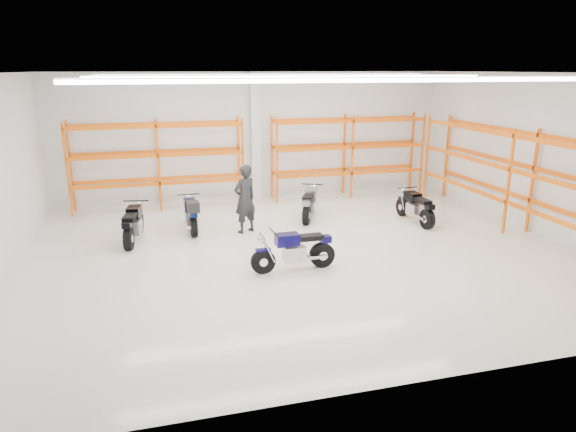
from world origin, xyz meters
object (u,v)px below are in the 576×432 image
object	(u,v)px
motorcycle_back_b	(191,215)
motorcycle_back_d	(416,208)
motorcycle_back_a	(133,225)
motorcycle_back_c	(310,204)
structural_column	(255,138)
standing_man	(245,199)
motorcycle_main	(297,251)

from	to	relation	value
motorcycle_back_b	motorcycle_back_d	xyz separation A→B (m)	(6.75, -0.94, -0.04)
motorcycle_back_a	motorcycle_back_d	size ratio (longest dim) A/B	1.02
motorcycle_back_a	motorcycle_back_c	size ratio (longest dim) A/B	1.09
motorcycle_back_a	motorcycle_back_d	bearing A→B (deg)	-2.58
motorcycle_back_a	motorcycle_back_c	xyz separation A→B (m)	(5.33, 0.89, -0.01)
structural_column	motorcycle_back_d	bearing A→B (deg)	-45.57
motorcycle_back_d	structural_column	world-z (taller)	structural_column
motorcycle_back_a	standing_man	xyz separation A→B (m)	(3.13, 0.08, 0.51)
motorcycle_back_d	standing_man	size ratio (longest dim) A/B	1.03
motorcycle_main	motorcycle_back_b	xyz separation A→B (m)	(-2.15, 3.67, 0.04)
motorcycle_back_d	motorcycle_back_a	bearing A→B (deg)	177.42
motorcycle_back_b	standing_man	bearing A→B (deg)	-17.78
motorcycle_back_d	motorcycle_back_c	bearing A→B (deg)	157.34
motorcycle_back_d	standing_man	bearing A→B (deg)	175.04
motorcycle_back_b	motorcycle_main	bearing A→B (deg)	-59.65
motorcycle_main	motorcycle_back_a	world-z (taller)	motorcycle_back_a
motorcycle_main	motorcycle_back_b	world-z (taller)	motorcycle_back_b
motorcycle_back_c	motorcycle_main	bearing A→B (deg)	-111.29
motorcycle_back_c	structural_column	distance (m)	3.62
motorcycle_main	motorcycle_back_d	size ratio (longest dim) A/B	0.99
motorcycle_back_a	motorcycle_back_c	world-z (taller)	motorcycle_back_a
motorcycle_back_c	standing_man	xyz separation A→B (m)	(-2.20, -0.81, 0.52)
motorcycle_main	standing_man	world-z (taller)	standing_man
standing_man	motorcycle_back_a	bearing A→B (deg)	-26.00
motorcycle_back_c	standing_man	bearing A→B (deg)	-159.77
motorcycle_back_d	standing_man	distance (m)	5.28
motorcycle_back_b	standing_man	size ratio (longest dim) A/B	1.04
motorcycle_main	motorcycle_back_d	bearing A→B (deg)	30.78
motorcycle_main	motorcycle_back_b	bearing A→B (deg)	120.35
motorcycle_back_a	motorcycle_back_b	xyz separation A→B (m)	(1.62, 0.56, 0.03)
motorcycle_main	structural_column	bearing A→B (deg)	86.25
standing_man	motorcycle_back_b	bearing A→B (deg)	-45.19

